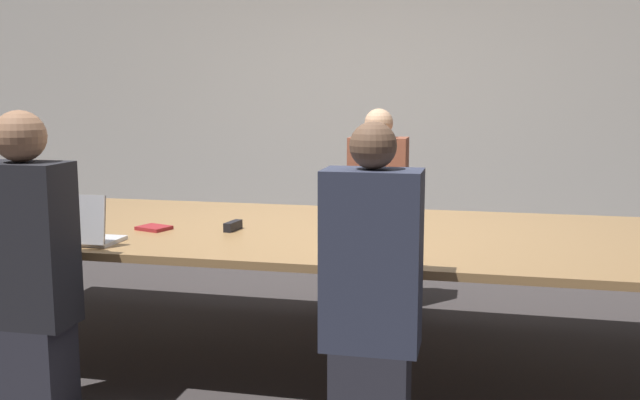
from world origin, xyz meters
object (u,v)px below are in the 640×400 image
Objects in this scene: laptop_far_center at (358,201)px; laptop_near_midright at (366,243)px; laptop_near_left at (78,230)px; person_far_center at (378,212)px; person_near_midright at (371,296)px; person_near_left at (28,271)px; bottle_near_left at (39,219)px; stapler at (233,226)px; cup_near_left at (35,232)px; bottle_far_center at (398,198)px.

laptop_far_center is 0.93× the size of laptop_near_midright.
laptop_near_left is 1.45m from laptop_near_midright.
laptop_near_left is 0.26× the size of person_far_center.
person_far_center is 2.09m from person_near_midright.
person_near_midright is at bearing 102.68° from laptop_near_midright.
person_near_left is 0.59m from bottle_near_left.
stapler is (-0.63, -1.22, 0.10)m from person_far_center.
person_near_midright is at bearing -36.33° from stapler.
cup_near_left is at bearing -5.93° from laptop_near_left.
cup_near_left is at bearing 0.35° from laptop_near_midright.
person_near_left is 1.56m from person_near_midright.
bottle_near_left is at bearing -150.56° from bottle_far_center.
person_far_center is at bearing -82.55° from person_near_midright.
person_far_center is 1.37m from stapler.
bottle_far_center reaches higher than laptop_far_center.
laptop_near_midright is at bearing -91.13° from bottle_far_center.
bottle_near_left is 0.16× the size of person_near_midright.
laptop_far_center is at bearing 59.22° from stapler.
laptop_near_midright is 2.16× the size of stapler.
cup_near_left is at bearing -131.90° from person_far_center.
laptop_near_midright is (0.19, -1.70, 0.14)m from person_far_center.
laptop_far_center is at bearing 152.32° from bottle_far_center.
bottle_far_center is at bearing 32.06° from cup_near_left.
laptop_near_left is at bearing -142.83° from bottle_far_center.
laptop_near_left is 0.26× the size of person_near_midright.
person_near_midright reaches higher than bottle_far_center.
bottle_near_left is 1.02m from stapler.
person_far_center reaches higher than person_near_midright.
laptop_near_midright is (1.72, 0.01, 0.02)m from cup_near_left.
person_far_center is at bearing 45.96° from bottle_near_left.
person_far_center is at bearing -83.73° from laptop_near_midright.
person_far_center is (1.27, 1.74, -0.15)m from laptop_near_left.
laptop_near_left reaches higher than stapler.
person_far_center reaches higher than laptop_far_center.
person_near_left is at bearing 1.71° from person_near_midright.
person_near_midright is (1.80, -0.37, -0.12)m from cup_near_left.
laptop_near_left reaches higher than bottle_near_left.
cup_near_left reaches higher than stapler.
stapler is (-0.57, -0.74, -0.05)m from laptop_far_center.
bottle_far_center is 1.04m from stapler.
person_far_center reaches higher than stapler.
bottle_near_left is (-0.30, 0.12, 0.02)m from laptop_near_left.
bottle_far_center is at bearing -27.68° from laptop_far_center.
person_near_midright is (1.54, -0.34, -0.15)m from laptop_near_left.
laptop_near_left is 2.15m from person_far_center.
person_near_midright is (1.84, -0.45, -0.17)m from bottle_near_left.
cup_near_left is 0.07× the size of person_far_center.
bottle_near_left is 2.04m from bottle_far_center.
bottle_far_center is (1.50, 1.50, 0.17)m from person_near_left.
person_far_center reaches higher than laptop_near_left.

